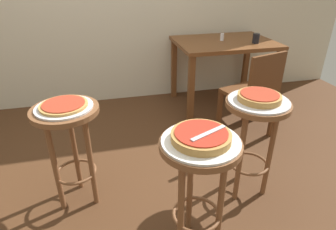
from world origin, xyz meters
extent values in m
plane|color=#4C2D19|center=(0.00, 0.00, 0.00)|extent=(6.00, 6.00, 0.00)
cylinder|color=brown|center=(0.27, -0.68, 0.71)|extent=(0.42, 0.42, 0.03)
cylinder|color=brown|center=(0.27, -0.55, 0.35)|extent=(0.04, 0.04, 0.70)
cylinder|color=brown|center=(0.16, -0.75, 0.35)|extent=(0.04, 0.04, 0.70)
cylinder|color=brown|center=(0.38, -0.75, 0.35)|extent=(0.04, 0.04, 0.70)
torus|color=brown|center=(0.27, -0.68, 0.24)|extent=(0.28, 0.28, 0.02)
cylinder|color=white|center=(0.27, -0.68, 0.74)|extent=(0.40, 0.40, 0.01)
cylinder|color=#B78442|center=(0.27, -0.68, 0.76)|extent=(0.30, 0.30, 0.04)
cylinder|color=red|center=(0.27, -0.68, 0.79)|extent=(0.26, 0.26, 0.01)
cylinder|color=brown|center=(0.79, -0.32, 0.71)|extent=(0.42, 0.42, 0.03)
cylinder|color=brown|center=(0.79, -0.19, 0.35)|extent=(0.04, 0.04, 0.70)
cylinder|color=brown|center=(0.68, -0.39, 0.35)|extent=(0.04, 0.04, 0.70)
cylinder|color=brown|center=(0.90, -0.39, 0.35)|extent=(0.04, 0.04, 0.70)
torus|color=brown|center=(0.79, -0.32, 0.24)|extent=(0.28, 0.28, 0.02)
cylinder|color=silver|center=(0.79, -0.32, 0.74)|extent=(0.39, 0.39, 0.01)
cylinder|color=#B78442|center=(0.79, -0.32, 0.76)|extent=(0.27, 0.27, 0.04)
cylinder|color=#B23823|center=(0.79, -0.32, 0.79)|extent=(0.24, 0.24, 0.01)
cylinder|color=brown|center=(-0.41, -0.12, 0.71)|extent=(0.42, 0.42, 0.03)
cylinder|color=brown|center=(-0.41, 0.01, 0.35)|extent=(0.04, 0.04, 0.70)
cylinder|color=brown|center=(-0.53, -0.19, 0.35)|extent=(0.04, 0.04, 0.70)
cylinder|color=brown|center=(-0.30, -0.19, 0.35)|extent=(0.04, 0.04, 0.70)
torus|color=brown|center=(-0.41, -0.12, 0.24)|extent=(0.28, 0.28, 0.02)
cylinder|color=silver|center=(-0.41, -0.12, 0.74)|extent=(0.35, 0.35, 0.01)
cylinder|color=tan|center=(-0.41, -0.12, 0.75)|extent=(0.29, 0.29, 0.01)
cylinder|color=#B23823|center=(-0.41, -0.12, 0.76)|extent=(0.25, 0.25, 0.01)
cube|color=brown|center=(1.20, 1.15, 0.75)|extent=(1.08, 0.79, 0.04)
cube|color=brown|center=(0.71, 0.81, 0.36)|extent=(0.06, 0.06, 0.73)
cube|color=brown|center=(1.69, 0.81, 0.36)|extent=(0.06, 0.06, 0.73)
cube|color=brown|center=(0.71, 1.50, 0.36)|extent=(0.06, 0.06, 0.73)
cube|color=brown|center=(1.69, 1.50, 0.36)|extent=(0.06, 0.06, 0.73)
cylinder|color=black|center=(1.47, 0.97, 0.82)|extent=(0.07, 0.07, 0.10)
cylinder|color=white|center=(1.17, 1.17, 0.80)|extent=(0.04, 0.04, 0.08)
cube|color=#5B3319|center=(1.17, 0.46, 0.43)|extent=(0.50, 0.50, 0.04)
cube|color=#5B3319|center=(1.22, 0.28, 0.65)|extent=(0.39, 0.14, 0.40)
cube|color=#5B3319|center=(1.29, 0.68, 0.21)|extent=(0.04, 0.04, 0.42)
cube|color=#5B3319|center=(0.94, 0.58, 0.21)|extent=(0.04, 0.04, 0.42)
cube|color=#5B3319|center=(1.39, 0.34, 0.21)|extent=(0.04, 0.04, 0.42)
cube|color=#5B3319|center=(1.05, 0.23, 0.21)|extent=(0.04, 0.04, 0.42)
cube|color=silver|center=(0.30, -0.70, 0.79)|extent=(0.21, 0.11, 0.01)
camera|label=1|loc=(-0.17, -1.81, 1.51)|focal=30.82mm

